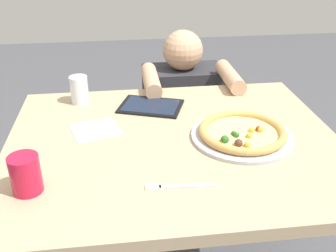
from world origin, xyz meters
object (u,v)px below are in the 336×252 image
water_cup_clear (79,89)px  diner_seated (182,127)px  fork (177,186)px  tablet (151,106)px  pizza_near (242,133)px  drink_cup_colored (26,174)px

water_cup_clear → diner_seated: 0.70m
fork → diner_seated: diner_seated is taller
water_cup_clear → fork: size_ratio=0.55×
tablet → diner_seated: (0.20, 0.43, -0.33)m
pizza_near → water_cup_clear: (-0.57, 0.37, 0.04)m
drink_cup_colored → tablet: size_ratio=0.39×
drink_cup_colored → fork: drink_cup_colored is taller
water_cup_clear → fork: bearing=-63.7°
drink_cup_colored → diner_seated: diner_seated is taller
drink_cup_colored → fork: bearing=-5.0°
fork → diner_seated: bearing=79.9°
pizza_near → tablet: pizza_near is taller
water_cup_clear → drink_cup_colored: bearing=-100.0°
drink_cup_colored → water_cup_clear: 0.59m
drink_cup_colored → tablet: bearing=52.5°
pizza_near → drink_cup_colored: (-0.67, -0.21, 0.04)m
fork → tablet: (-0.03, 0.53, 0.00)m
pizza_near → drink_cup_colored: size_ratio=3.17×
diner_seated → pizza_near: bearing=-83.0°
drink_cup_colored → water_cup_clear: bearing=80.0°
fork → diner_seated: (0.17, 0.96, -0.33)m
diner_seated → fork: bearing=-100.1°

